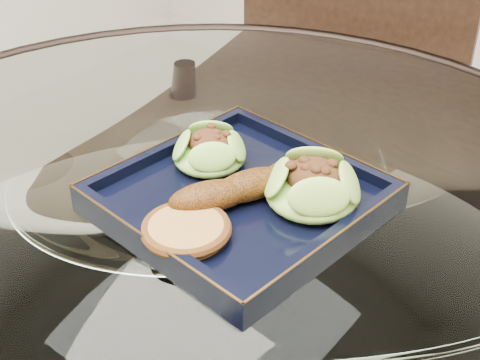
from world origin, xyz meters
The scene contains 7 objects.
dining_table centered at (0.00, 0.00, 0.60)m, with size 1.13×1.13×0.77m.
dining_chair centered at (-0.11, 0.48, 0.60)m, with size 0.56×0.56×1.08m.
navy_plate centered at (0.05, 0.01, 0.77)m, with size 0.27×0.27×0.02m, color black.
lettuce_wrap_left centered at (-0.02, 0.04, 0.80)m, with size 0.09×0.09×0.03m, color #5CA630.
lettuce_wrap_right centered at (0.13, 0.04, 0.80)m, with size 0.10×0.10×0.04m, color #73AB31.
roasted_plantain centered at (0.07, 0.01, 0.80)m, with size 0.18×0.04×0.03m, color #5F2F0A.
crumb_patty centered at (0.06, -0.09, 0.79)m, with size 0.08×0.08×0.02m, color #AC8139.
Camera 1 is at (0.44, -0.48, 1.21)m, focal length 50.00 mm.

